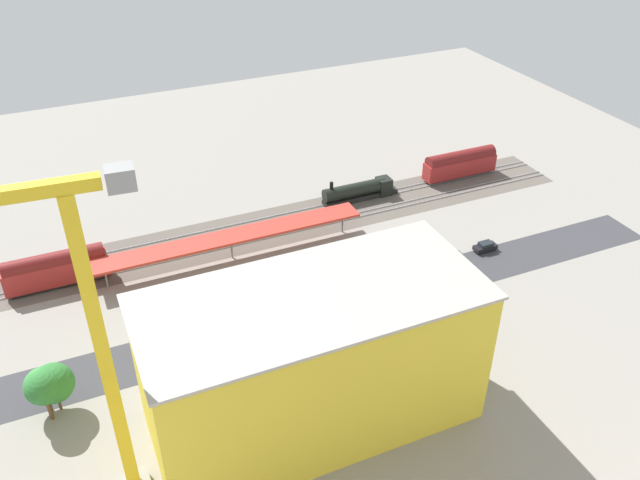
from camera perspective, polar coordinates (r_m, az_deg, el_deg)
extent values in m
plane|color=gray|center=(104.14, -1.52, -4.96)|extent=(201.46, 201.46, 0.00)
cube|color=#5B544C|center=(120.99, -5.56, 0.84)|extent=(126.04, 14.60, 0.01)
cube|color=#38383D|center=(101.01, -0.55, -6.34)|extent=(126.00, 10.29, 0.01)
cube|color=#9E9EA8|center=(123.64, -6.09, 1.66)|extent=(125.91, 1.41, 0.12)
cube|color=#9E9EA8|center=(122.46, -5.87, 1.35)|extent=(125.91, 1.41, 0.12)
cube|color=#9E9EA8|center=(119.33, -5.25, 0.46)|extent=(125.91, 1.41, 0.12)
cube|color=#9E9EA8|center=(118.18, -5.02, 0.12)|extent=(125.91, 1.41, 0.12)
cube|color=#B73328|center=(111.70, -7.75, 0.27)|extent=(46.47, 5.16, 0.45)
cylinder|color=slate|center=(119.06, 1.96, 1.55)|extent=(0.30, 0.30, 4.01)
cylinder|color=slate|center=(112.91, -7.67, -0.68)|extent=(0.30, 0.30, 4.01)
cylinder|color=slate|center=(110.43, -18.07, -3.06)|extent=(0.30, 0.30, 4.01)
cube|color=black|center=(130.58, 3.51, 3.77)|extent=(15.64, 2.53, 1.00)
cylinder|color=black|center=(129.18, 3.02, 4.37)|extent=(13.02, 2.77, 2.64)
cube|color=black|center=(132.19, 5.54, 4.67)|extent=(2.66, 2.86, 3.47)
cylinder|color=black|center=(126.29, 1.00, 4.74)|extent=(0.70, 0.70, 1.40)
cube|color=black|center=(141.89, 11.92, 5.50)|extent=(14.60, 2.62, 0.60)
cube|color=maroon|center=(140.98, 12.01, 6.25)|extent=(16.22, 3.26, 3.51)
cylinder|color=maroon|center=(140.12, 12.11, 6.98)|extent=(15.58, 3.25, 3.09)
cube|color=black|center=(114.53, -21.65, -3.51)|extent=(14.47, 2.46, 0.60)
cube|color=maroon|center=(113.31, -21.87, -2.61)|extent=(16.08, 3.06, 3.83)
cylinder|color=maroon|center=(112.16, -22.09, -1.70)|extent=(15.44, 3.05, 2.89)
cube|color=black|center=(118.32, 14.09, -0.83)|extent=(3.49, 1.73, 0.30)
cube|color=black|center=(118.03, 14.12, -0.61)|extent=(4.15, 1.80, 0.77)
cube|color=#1E2328|center=(117.66, 14.17, -0.33)|extent=(2.33, 1.57, 0.60)
cube|color=black|center=(114.39, 11.21, -1.69)|extent=(3.72, 1.75, 0.30)
cube|color=#474C51|center=(114.10, 11.24, -1.47)|extent=(4.42, 1.83, 0.77)
cube|color=#1E2328|center=(113.70, 11.28, -1.17)|extent=(2.49, 1.58, 0.66)
cube|color=black|center=(110.73, 8.01, -2.63)|extent=(3.66, 1.85, 0.30)
cube|color=gray|center=(110.42, 8.03, -2.40)|extent=(4.35, 1.94, 0.78)
cube|color=#1E2328|center=(110.04, 8.05, -2.11)|extent=(2.45, 1.68, 0.57)
cube|color=black|center=(107.58, 4.85, -3.58)|extent=(3.81, 1.85, 0.30)
cube|color=#474C51|center=(107.29, 4.86, -3.37)|extent=(4.53, 1.94, 0.70)
cube|color=#1E2328|center=(106.93, 4.88, -3.11)|extent=(2.55, 1.67, 0.50)
cube|color=black|center=(104.78, 1.09, -4.58)|extent=(3.96, 1.88, 0.30)
cube|color=silver|center=(104.42, 1.09, -4.33)|extent=(4.71, 1.97, 0.88)
cube|color=#1E2328|center=(104.00, 1.10, -4.02)|extent=(2.64, 1.71, 0.50)
cube|color=yellow|center=(79.35, -0.64, -10.45)|extent=(39.25, 17.66, 18.82)
cube|color=#ADA89E|center=(73.10, -0.68, -4.96)|extent=(39.86, 18.27, 0.40)
cube|color=yellow|center=(67.96, -18.06, -10.36)|extent=(1.40, 1.40, 38.18)
cube|color=gray|center=(56.83, -16.93, 5.19)|extent=(2.56, 2.19, 2.00)
cube|color=black|center=(93.03, -11.38, -11.09)|extent=(9.91, 2.30, 0.50)
cube|color=silver|center=(92.05, -10.80, -10.14)|extent=(7.61, 2.48, 2.87)
cube|color=silver|center=(91.68, -13.78, -11.07)|extent=(2.36, 2.37, 2.29)
cube|color=black|center=(96.59, 0.02, -8.31)|extent=(8.57, 2.25, 0.50)
cube|color=silver|center=(95.76, 0.60, -7.32)|extent=(6.44, 2.50, 3.12)
cube|color=#334C8C|center=(94.71, -1.77, -8.20)|extent=(2.14, 2.48, 2.31)
cube|color=black|center=(93.09, -8.41, -10.68)|extent=(10.20, 2.37, 0.50)
cube|color=white|center=(92.14, -7.79, -9.74)|extent=(7.86, 2.59, 2.87)
cube|color=silver|center=(91.61, -10.86, -10.66)|extent=(2.37, 2.54, 2.27)
cylinder|color=brown|center=(95.97, -0.10, -7.68)|extent=(0.42, 0.42, 2.94)
sphere|color=#38843D|center=(93.73, -0.10, -6.04)|extent=(5.83, 5.83, 5.83)
cylinder|color=brown|center=(90.83, -22.43, -13.28)|extent=(0.52, 0.52, 3.95)
sphere|color=#2D7233|center=(88.48, -22.91, -11.69)|extent=(4.36, 4.36, 4.36)
cylinder|color=brown|center=(92.45, -22.41, -12.92)|extent=(0.42, 0.42, 2.57)
sphere|color=#38843D|center=(90.45, -22.81, -11.58)|extent=(4.89, 4.89, 4.89)
cylinder|color=brown|center=(92.05, -21.69, -12.86)|extent=(0.37, 0.37, 2.77)
sphere|color=#2D7233|center=(89.91, -22.11, -11.43)|extent=(5.15, 5.15, 5.15)
cylinder|color=brown|center=(98.00, 4.15, -6.61)|extent=(0.59, 0.59, 3.37)
sphere|color=#38843D|center=(95.68, 4.24, -4.89)|extent=(5.81, 5.81, 5.81)
cylinder|color=brown|center=(96.02, -0.37, -7.60)|extent=(0.53, 0.53, 3.06)
sphere|color=#2D7233|center=(93.81, -0.37, -6.00)|extent=(5.51, 5.51, 5.51)
cylinder|color=#333333|center=(94.29, -2.85, -7.74)|extent=(0.16, 0.16, 5.09)
cube|color=black|center=(92.37, -2.90, -6.33)|extent=(0.36, 0.36, 0.90)
sphere|color=red|center=(92.31, -3.03, -6.36)|extent=(0.20, 0.20, 0.20)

